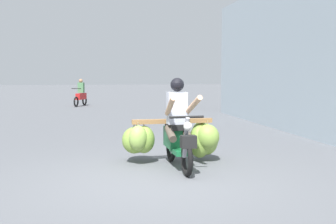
% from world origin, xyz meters
% --- Properties ---
extents(ground_plane, '(120.00, 120.00, 0.00)m').
position_xyz_m(ground_plane, '(0.00, 0.00, 0.00)').
color(ground_plane, '#56595E').
extents(motorbike_main_loaded, '(1.88, 1.85, 1.58)m').
position_xyz_m(motorbike_main_loaded, '(0.58, 1.29, 0.50)').
color(motorbike_main_loaded, black).
rests_on(motorbike_main_loaded, ground).
extents(motorbike_distant_ahead_left, '(0.74, 1.54, 1.40)m').
position_xyz_m(motorbike_distant_ahead_left, '(-1.50, 15.80, 0.57)').
color(motorbike_distant_ahead_left, black).
rests_on(motorbike_distant_ahead_left, ground).
extents(shopfront_building, '(4.16, 9.01, 4.38)m').
position_xyz_m(shopfront_building, '(6.58, 6.50, 2.19)').
color(shopfront_building, '#9EADB7').
rests_on(shopfront_building, ground).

